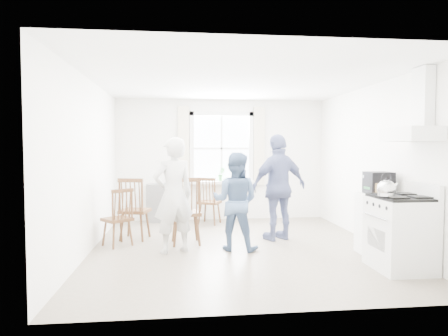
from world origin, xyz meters
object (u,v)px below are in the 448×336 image
at_px(windsor_chair_a, 186,204).
at_px(person_left, 173,195).
at_px(person_mid, 235,201).
at_px(gas_stove, 400,232).
at_px(windsor_chair_b, 132,202).
at_px(person_right, 279,187).
at_px(low_cabinet, 379,224).
at_px(stereo_stack, 379,183).
at_px(windsor_chair_c, 121,211).

height_order(windsor_chair_a, person_left, person_left).
bearing_deg(person_mid, windsor_chair_a, -3.45).
bearing_deg(gas_stove, person_left, 158.03).
xyz_separation_m(windsor_chair_b, person_right, (2.47, -0.20, 0.25)).
relative_size(gas_stove, windsor_chair_b, 1.05).
bearing_deg(gas_stove, person_mid, 147.94).
relative_size(low_cabinet, person_left, 0.52).
relative_size(stereo_stack, person_mid, 0.24).
relative_size(person_left, person_right, 0.96).
bearing_deg(person_right, windsor_chair_a, -11.78).
xyz_separation_m(gas_stove, person_mid, (-1.97, 1.23, 0.26)).
bearing_deg(gas_stove, windsor_chair_a, 149.86).
height_order(gas_stove, person_mid, person_mid).
height_order(low_cabinet, windsor_chair_a, windsor_chair_a).
bearing_deg(person_right, person_left, -0.52).
bearing_deg(windsor_chair_c, windsor_chair_b, 71.33).
distance_m(gas_stove, windsor_chair_a, 3.14).
xyz_separation_m(windsor_chair_a, person_mid, (0.74, -0.34, 0.07)).
height_order(windsor_chair_b, windsor_chair_c, windsor_chair_b).
distance_m(low_cabinet, person_right, 1.70).
xyz_separation_m(windsor_chair_a, person_left, (-0.20, -0.40, 0.19)).
bearing_deg(stereo_stack, person_left, 171.33).
relative_size(stereo_stack, person_left, 0.21).
relative_size(windsor_chair_c, person_right, 0.52).
relative_size(windsor_chair_a, windsor_chair_c, 1.19).
distance_m(low_cabinet, stereo_stack, 0.61).
bearing_deg(person_mid, windsor_chair_b, -3.94).
height_order(gas_stove, windsor_chair_c, gas_stove).
distance_m(windsor_chair_a, person_mid, 0.82).
distance_m(gas_stove, person_left, 3.16).
distance_m(gas_stove, person_mid, 2.34).
bearing_deg(gas_stove, windsor_chair_c, 156.90).
xyz_separation_m(low_cabinet, person_left, (-2.98, 0.47, 0.41)).
height_order(windsor_chair_c, person_mid, person_mid).
bearing_deg(stereo_stack, windsor_chair_c, 167.04).
distance_m(stereo_stack, windsor_chair_a, 2.93).
xyz_separation_m(stereo_stack, windsor_chair_b, (-3.68, 1.28, -0.41)).
distance_m(windsor_chair_a, windsor_chair_b, 1.00).
bearing_deg(low_cabinet, person_mid, 165.35).
bearing_deg(windsor_chair_c, person_right, 4.58).
xyz_separation_m(gas_stove, person_left, (-2.91, 1.17, 0.38)).
relative_size(windsor_chair_b, windsor_chair_c, 1.15).
bearing_deg(person_left, windsor_chair_a, -139.43).
distance_m(gas_stove, stereo_stack, 0.92).
bearing_deg(person_right, person_mid, 14.59).
relative_size(gas_stove, windsor_chair_a, 1.01).
xyz_separation_m(low_cabinet, windsor_chair_a, (-2.78, 0.87, 0.23)).
height_order(windsor_chair_a, windsor_chair_c, windsor_chair_a).
distance_m(windsor_chair_a, person_left, 0.48).
distance_m(stereo_stack, person_mid, 2.12).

